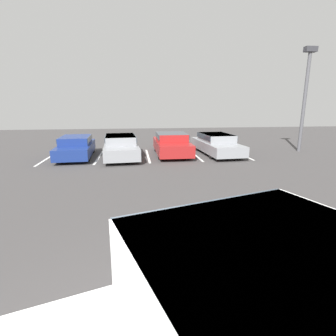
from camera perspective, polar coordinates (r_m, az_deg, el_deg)
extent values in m
cube|color=white|center=(15.78, -24.70, 1.97)|extent=(0.12, 4.00, 0.01)
cube|color=white|center=(15.18, -14.79, 2.35)|extent=(0.12, 4.00, 0.01)
cube|color=white|center=(15.06, -4.40, 2.68)|extent=(0.12, 4.00, 0.01)
cube|color=white|center=(15.44, 5.82, 2.92)|extent=(0.12, 4.00, 0.01)
cube|color=white|center=(16.28, 15.28, 3.06)|extent=(0.12, 4.00, 0.01)
cube|color=white|center=(2.21, 21.97, -22.99)|extent=(2.40, 2.28, 0.69)
cube|color=#2D3842|center=(2.12, 22.36, -19.58)|extent=(2.38, 2.32, 0.38)
cylinder|color=black|center=(4.51, 30.89, -20.90)|extent=(0.95, 0.58, 0.90)
cylinder|color=#ADADB2|center=(4.51, 30.89, -20.90)|extent=(0.57, 0.47, 0.49)
cube|color=navy|center=(15.39, -19.38, 3.88)|extent=(1.93, 4.35, 0.57)
cube|color=navy|center=(15.41, -19.47, 5.75)|extent=(1.62, 2.30, 0.42)
cube|color=#2D3842|center=(15.40, -19.50, 6.05)|extent=(1.68, 2.26, 0.25)
cylinder|color=black|center=(14.11, -17.12, 2.61)|extent=(0.23, 0.62, 0.61)
cylinder|color=#ADADB2|center=(14.11, -17.12, 2.61)|extent=(0.23, 0.35, 0.34)
cylinder|color=black|center=(14.36, -22.95, 2.31)|extent=(0.23, 0.62, 0.61)
cylinder|color=#ADADB2|center=(14.36, -22.95, 2.31)|extent=(0.23, 0.35, 0.34)
cylinder|color=black|center=(16.53, -16.18, 4.23)|extent=(0.23, 0.62, 0.61)
cylinder|color=#ADADB2|center=(16.53, -16.18, 4.23)|extent=(0.23, 0.35, 0.34)
cylinder|color=black|center=(16.75, -21.20, 3.96)|extent=(0.23, 0.62, 0.61)
cylinder|color=#ADADB2|center=(16.75, -21.20, 3.96)|extent=(0.23, 0.35, 0.34)
cube|color=gray|center=(14.83, -10.22, 4.17)|extent=(2.13, 4.89, 0.58)
cube|color=gray|center=(14.85, -10.32, 6.18)|extent=(1.74, 2.59, 0.45)
cube|color=#2D3842|center=(14.84, -10.33, 6.52)|extent=(1.81, 2.55, 0.27)
cylinder|color=black|center=(13.53, -6.84, 2.77)|extent=(0.29, 0.67, 0.66)
cylinder|color=#ADADB2|center=(13.53, -6.84, 2.77)|extent=(0.28, 0.38, 0.36)
cylinder|color=black|center=(13.50, -13.24, 2.47)|extent=(0.29, 0.67, 0.66)
cylinder|color=#ADADB2|center=(13.50, -13.24, 2.47)|extent=(0.28, 0.38, 0.36)
cylinder|color=black|center=(16.25, -7.67, 4.57)|extent=(0.29, 0.67, 0.66)
cylinder|color=#ADADB2|center=(16.25, -7.67, 4.57)|extent=(0.28, 0.38, 0.36)
cylinder|color=black|center=(16.23, -13.01, 4.33)|extent=(0.29, 0.67, 0.66)
cylinder|color=#ADADB2|center=(16.23, -13.01, 4.33)|extent=(0.28, 0.38, 0.36)
cube|color=maroon|center=(15.29, 0.80, 4.76)|extent=(1.84, 4.30, 0.64)
cube|color=maroon|center=(15.30, 0.77, 6.80)|extent=(1.61, 2.24, 0.44)
cube|color=#2D3842|center=(15.29, 0.77, 7.13)|extent=(1.69, 2.19, 0.26)
cylinder|color=black|center=(14.24, 4.66, 3.34)|extent=(0.22, 0.65, 0.64)
cylinder|color=#ADADB2|center=(14.24, 4.66, 3.34)|extent=(0.23, 0.36, 0.35)
cylinder|color=black|center=(14.00, -1.67, 3.21)|extent=(0.22, 0.65, 0.64)
cylinder|color=#ADADB2|center=(14.00, -1.67, 3.21)|extent=(0.23, 0.36, 0.35)
cylinder|color=black|center=(16.65, 2.89, 4.88)|extent=(0.22, 0.65, 0.64)
cylinder|color=#ADADB2|center=(16.65, 2.89, 4.88)|extent=(0.23, 0.36, 0.35)
cylinder|color=black|center=(16.45, -2.55, 4.77)|extent=(0.22, 0.65, 0.64)
cylinder|color=#ADADB2|center=(16.45, -2.55, 4.77)|extent=(0.23, 0.36, 0.35)
cube|color=gray|center=(15.80, 10.47, 4.69)|extent=(2.02, 4.85, 0.55)
cube|color=gray|center=(15.82, 10.43, 6.52)|extent=(1.68, 2.56, 0.44)
cube|color=#2D3842|center=(15.81, 10.44, 6.84)|extent=(1.75, 2.51, 0.27)
cylinder|color=black|center=(14.87, 15.03, 3.38)|extent=(0.26, 0.67, 0.66)
cylinder|color=#ADADB2|center=(14.87, 15.03, 3.38)|extent=(0.26, 0.37, 0.36)
cylinder|color=black|center=(14.29, 9.62, 3.26)|extent=(0.26, 0.67, 0.66)
cylinder|color=#ADADB2|center=(14.29, 9.62, 3.26)|extent=(0.26, 0.37, 0.36)
cylinder|color=black|center=(17.36, 11.14, 5.02)|extent=(0.26, 0.67, 0.66)
cylinder|color=#ADADB2|center=(17.36, 11.14, 5.02)|extent=(0.26, 0.37, 0.36)
cylinder|color=black|center=(16.87, 6.41, 4.94)|extent=(0.26, 0.67, 0.66)
cylinder|color=#ADADB2|center=(16.87, 6.41, 4.94)|extent=(0.26, 0.37, 0.36)
cylinder|color=#515156|center=(18.24, 27.51, 12.31)|extent=(0.20, 0.20, 5.81)
cube|color=#333338|center=(18.50, 28.63, 21.75)|extent=(0.70, 0.36, 0.30)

